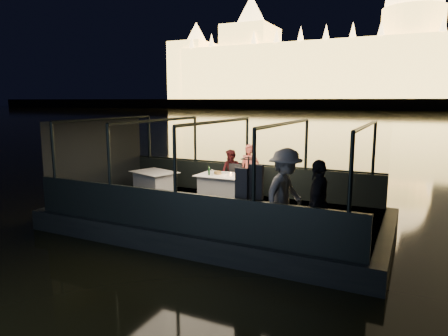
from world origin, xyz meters
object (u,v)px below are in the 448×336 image
at_px(person_man_maroon, 231,171).
at_px(passenger_stripe, 285,199).
at_px(coat_stand, 248,196).
at_px(person_woman_coral, 249,173).
at_px(dining_table_aft, 155,182).
at_px(passenger_dark, 318,203).
at_px(chair_port_right, 247,184).
at_px(wine_bottle, 209,170).
at_px(dining_table_central, 224,188).
at_px(chair_port_left, 233,183).

xyz_separation_m(person_man_maroon, passenger_stripe, (2.59, -2.98, 0.10)).
xyz_separation_m(coat_stand, person_man_maroon, (-1.89, 3.26, -0.15)).
xyz_separation_m(coat_stand, person_woman_coral, (-1.30, 3.26, -0.15)).
height_order(dining_table_aft, passenger_dark, passenger_dark).
xyz_separation_m(chair_port_right, wine_bottle, (-0.89, -0.66, 0.47)).
xyz_separation_m(coat_stand, passenger_dark, (1.39, 0.19, -0.05)).
bearing_deg(dining_table_central, person_woman_coral, 55.79).
height_order(dining_table_central, passenger_stripe, passenger_stripe).
bearing_deg(person_man_maroon, chair_port_left, -41.83).
distance_m(passenger_dark, wine_bottle, 4.14).
bearing_deg(chair_port_right, dining_table_central, -151.20).
xyz_separation_m(dining_table_central, passenger_stripe, (2.49, -2.26, 0.47)).
bearing_deg(passenger_stripe, dining_table_aft, 78.23).
height_order(chair_port_left, person_man_maroon, person_man_maroon).
height_order(coat_stand, passenger_dark, coat_stand).
relative_size(coat_stand, passenger_dark, 1.00).
relative_size(chair_port_left, person_man_maroon, 0.70).
height_order(coat_stand, passenger_stripe, passenger_stripe).
relative_size(dining_table_central, chair_port_left, 1.48).
bearing_deg(dining_table_central, wine_bottle, -149.10).
xyz_separation_m(dining_table_aft, chair_port_right, (2.79, 0.61, 0.06)).
bearing_deg(person_man_maroon, chair_port_right, -8.19).
bearing_deg(coat_stand, dining_table_aft, 149.57).
xyz_separation_m(person_woman_coral, person_man_maroon, (-0.59, 0.00, 0.00)).
bearing_deg(person_woman_coral, passenger_dark, -59.26).
bearing_deg(dining_table_central, passenger_dark, -36.41).
height_order(dining_table_central, chair_port_right, chair_port_right).
distance_m(chair_port_right, wine_bottle, 1.20).
bearing_deg(coat_stand, dining_table_central, 125.20).
height_order(dining_table_central, dining_table_aft, dining_table_central).
relative_size(person_woman_coral, passenger_stripe, 0.83).
bearing_deg(chair_port_left, person_man_maroon, 134.61).
relative_size(chair_port_right, coat_stand, 0.49).
distance_m(dining_table_aft, chair_port_left, 2.42).
distance_m(coat_stand, wine_bottle, 3.17).
bearing_deg(dining_table_central, coat_stand, -54.80).
bearing_deg(passenger_dark, chair_port_right, -139.26).
xyz_separation_m(dining_table_central, passenger_dark, (3.19, -2.35, 0.47)).
bearing_deg(chair_port_left, person_woman_coral, 44.85).
bearing_deg(person_woman_coral, dining_table_aft, -172.73).
height_order(person_woman_coral, passenger_stripe, passenger_stripe).
relative_size(coat_stand, passenger_stripe, 0.91).
distance_m(chair_port_right, coat_stand, 3.28).
bearing_deg(chair_port_left, dining_table_aft, -153.86).
distance_m(chair_port_right, passenger_dark, 3.88).
xyz_separation_m(chair_port_left, passenger_stripe, (2.41, -2.71, 0.40)).
bearing_deg(wine_bottle, chair_port_right, 36.72).
bearing_deg(passenger_stripe, chair_port_left, 53.72).
relative_size(passenger_stripe, wine_bottle, 6.87).
bearing_deg(passenger_stripe, person_man_maroon, 53.03).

